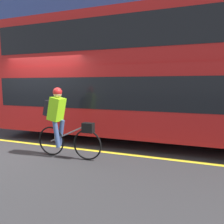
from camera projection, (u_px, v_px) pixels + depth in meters
ground_plane at (37, 146)px, 6.13m from camera, size 80.00×80.00×0.00m
road_center_line at (40, 144)px, 6.27m from camera, size 50.00×0.14×0.01m
sidewalk_curb at (105, 117)px, 10.95m from camera, size 60.00×2.44×0.13m
building_facade at (115, 36)px, 11.68m from camera, size 60.00×0.30×8.62m
bus at (171, 73)px, 6.22m from camera, size 10.33×2.59×3.66m
cyclist_on_bike at (62, 120)px, 5.12m from camera, size 1.68×0.32×1.65m
trash_bin at (110, 108)px, 10.67m from camera, size 0.52×0.52×0.86m
street_sign_post at (52, 89)px, 11.69m from camera, size 0.36×0.09×2.37m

